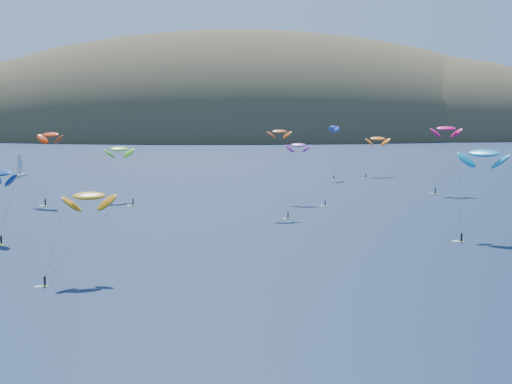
{
  "coord_description": "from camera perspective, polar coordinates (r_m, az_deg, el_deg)",
  "views": [
    {
      "loc": [
        1.25,
        -83.51,
        29.89
      ],
      "look_at": [
        9.31,
        80.0,
        9.0
      ],
      "focal_mm": 50.0,
      "sensor_mm": 36.0,
      "label": 1
    }
  ],
  "objects": [
    {
      "name": "kitesurfer_5",
      "position": [
        163.91,
        17.75,
        2.97
      ],
      "size": [
        12.76,
        11.47,
        21.58
      ],
      "rotation": [
        0.0,
        0.0,
        -0.62
      ],
      "color": "#B9FF1C",
      "rests_on": "ground"
    },
    {
      "name": "ground",
      "position": [
        88.7,
        -3.55,
        -12.43
      ],
      "size": [
        2800.0,
        2800.0,
        0.0
      ],
      "primitive_type": "plane",
      "color": "black",
      "rests_on": "ground"
    },
    {
      "name": "sailboat",
      "position": [
        300.94,
        -18.33,
        1.37
      ],
      "size": [
        8.02,
        6.99,
        9.63
      ],
      "rotation": [
        0.0,
        0.0,
        -0.25
      ],
      "color": "silver",
      "rests_on": "ground"
    },
    {
      "name": "kitesurfer_9",
      "position": [
        187.8,
        1.89,
        4.84
      ],
      "size": [
        6.54,
        9.52,
        23.74
      ],
      "rotation": [
        0.0,
        0.0,
        0.15
      ],
      "color": "#B9FF1C",
      "rests_on": "ground"
    },
    {
      "name": "island",
      "position": [
        648.27,
        0.56,
        3.68
      ],
      "size": [
        730.0,
        300.0,
        210.0
      ],
      "color": "#3D3526",
      "rests_on": "ground"
    },
    {
      "name": "kitesurfer_8",
      "position": [
        240.83,
        14.98,
        4.93
      ],
      "size": [
        10.23,
        5.94,
        23.8
      ],
      "rotation": [
        0.0,
        0.0,
        -0.16
      ],
      "color": "#B9FF1C",
      "rests_on": "ground"
    },
    {
      "name": "kitesurfer_10",
      "position": [
        163.85,
        -19.65,
        1.45
      ],
      "size": [
        9.91,
        12.7,
        17.13
      ],
      "rotation": [
        0.0,
        0.0,
        -0.74
      ],
      "color": "#B9FF1C",
      "rests_on": "ground"
    },
    {
      "name": "kitesurfer_2",
      "position": [
        123.56,
        -13.22,
        -0.31
      ],
      "size": [
        11.77,
        9.64,
        16.4
      ],
      "rotation": [
        0.0,
        0.0,
        0.31
      ],
      "color": "#B9FF1C",
      "rests_on": "ground"
    },
    {
      "name": "kitesurfer_11",
      "position": [
        291.25,
        9.72,
        4.23
      ],
      "size": [
        12.29,
        12.66,
        17.66
      ],
      "rotation": [
        0.0,
        0.0,
        0.08
      ],
      "color": "#B9FF1C",
      "rests_on": "ground"
    },
    {
      "name": "kitesurfer_4",
      "position": [
        278.13,
        6.26,
        5.18
      ],
      "size": [
        6.59,
        7.95,
        21.91
      ],
      "rotation": [
        0.0,
        0.0,
        0.92
      ],
      "color": "#B9FF1C",
      "rests_on": "ground"
    },
    {
      "name": "kitesurfer_1",
      "position": [
        216.34,
        -16.14,
        4.42
      ],
      "size": [
        10.15,
        10.41,
        22.84
      ],
      "rotation": [
        0.0,
        0.0,
        -0.57
      ],
      "color": "#B9FF1C",
      "rests_on": "ground"
    },
    {
      "name": "kitesurfer_3",
      "position": [
        219.11,
        -10.9,
        3.4
      ],
      "size": [
        10.89,
        15.49,
        18.08
      ],
      "rotation": [
        0.0,
        0.0,
        0.41
      ],
      "color": "#B9FF1C",
      "rests_on": "ground"
    },
    {
      "name": "kitesurfer_6",
      "position": [
        211.92,
        3.4,
        3.77
      ],
      "size": [
        11.46,
        11.62,
        19.03
      ],
      "rotation": [
        0.0,
        0.0,
        -0.19
      ],
      "color": "#B9FF1C",
      "rests_on": "ground"
    }
  ]
}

